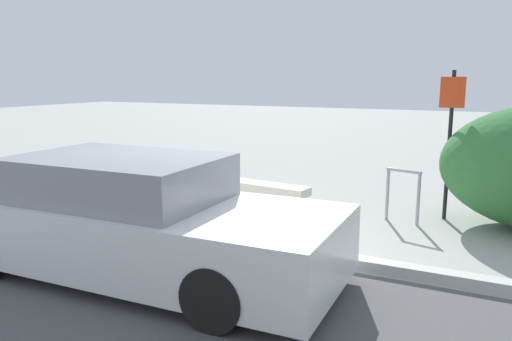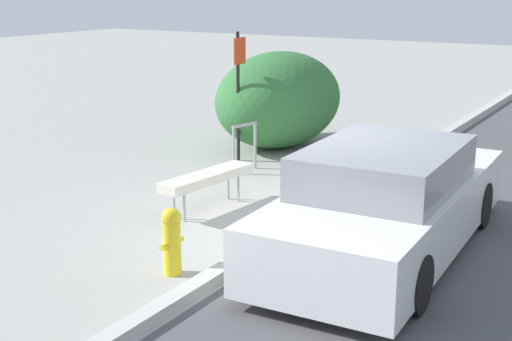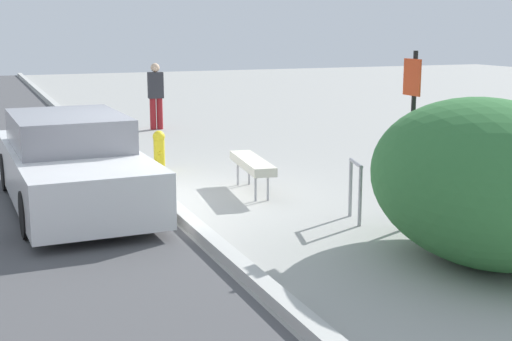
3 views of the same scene
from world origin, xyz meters
TOP-DOWN VIEW (x-y plane):
  - ground_plane at (0.00, 0.00)m, footprint 60.00×60.00m
  - curb at (0.00, 0.00)m, footprint 60.00×0.20m
  - bench at (-0.01, 1.49)m, footprint 1.67×0.55m
  - bike_rack at (2.08, 2.16)m, footprint 0.54×0.19m
  - sign_post at (2.65, 2.63)m, footprint 0.36×0.08m
  - fire_hydrant at (-2.10, 0.52)m, footprint 0.36×0.22m
  - shrub_hedge at (4.09, 2.61)m, footprint 3.12×2.17m
  - pedestrian at (-7.47, 1.82)m, footprint 0.24×0.40m
  - parked_car_near at (-0.27, -1.26)m, footprint 4.71×1.87m

SIDE VIEW (x-z plane):
  - ground_plane at x=0.00m, z-range 0.00..0.00m
  - curb at x=0.00m, z-range 0.00..0.13m
  - fire_hydrant at x=-2.10m, z-range 0.03..0.79m
  - bench at x=-0.01m, z-range 0.20..0.74m
  - bike_rack at x=2.08m, z-range 0.09..0.91m
  - parked_car_near at x=-0.27m, z-range -0.05..1.29m
  - pedestrian at x=-7.47m, z-range 0.06..1.74m
  - shrub_hedge at x=4.09m, z-range 0.00..1.85m
  - sign_post at x=2.65m, z-range 0.23..2.53m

